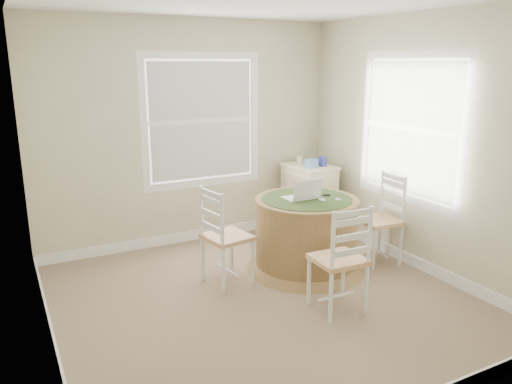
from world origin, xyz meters
TOP-DOWN VIEW (x-y plane):
  - room at (0.17, 0.16)m, footprint 3.64×3.64m
  - round_table at (0.74, 0.42)m, footprint 1.25×1.25m
  - chair_left at (-0.12, 0.50)m, footprint 0.46×0.48m
  - chair_near at (0.49, -0.46)m, footprint 0.43×0.42m
  - chair_right at (1.52, 0.22)m, footprint 0.43×0.45m
  - laptop at (0.69, 0.44)m, footprint 0.34×0.30m
  - mouse at (0.83, 0.29)m, footprint 0.07×0.10m
  - phone at (1.00, 0.24)m, footprint 0.06×0.10m
  - keys at (0.98, 0.42)m, footprint 0.07×0.06m
  - corner_chest at (1.43, 1.42)m, footprint 0.54×0.68m
  - tissue_box at (1.37, 1.29)m, footprint 0.13×0.13m
  - box_yellow at (1.51, 1.49)m, footprint 0.16×0.11m
  - box_blue at (1.56, 1.28)m, footprint 0.09×0.09m
  - cup_cream at (1.38, 1.60)m, footprint 0.07×0.07m

SIDE VIEW (x-z plane):
  - round_table at x=0.74m, z-range 0.03..0.80m
  - corner_chest at x=1.43m, z-range 0.00..0.87m
  - chair_left at x=-0.12m, z-range 0.00..0.95m
  - chair_near at x=0.49m, z-range 0.00..0.95m
  - chair_right at x=1.52m, z-range 0.00..0.95m
  - phone at x=1.00m, z-range 0.76..0.77m
  - keys at x=0.98m, z-range 0.76..0.78m
  - mouse at x=0.83m, z-range 0.76..0.79m
  - laptop at x=0.69m, z-range 0.68..0.91m
  - box_yellow at x=1.51m, z-range 0.86..0.92m
  - cup_cream at x=1.38m, z-range 0.86..0.95m
  - tissue_box at x=1.37m, z-range 0.86..0.96m
  - box_blue at x=1.56m, z-range 0.86..0.98m
  - room at x=0.17m, z-range -0.02..2.62m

